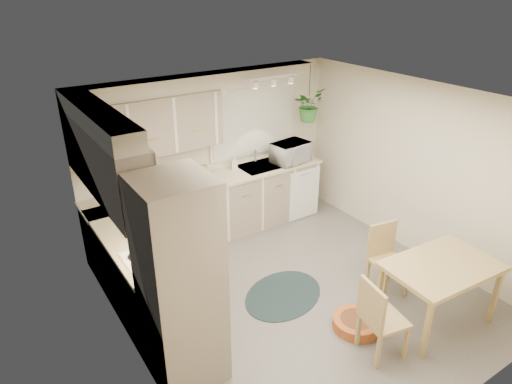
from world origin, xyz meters
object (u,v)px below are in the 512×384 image
Objects in this scene: chair_left at (385,318)px; chair_back at (389,261)px; dining_table at (437,293)px; braided_rug at (283,295)px; microwave at (291,150)px; pet_bed at (356,323)px.

chair_left is 1.02× the size of chair_back.
braided_rug is at bearing 131.81° from dining_table.
dining_table is 1.09× the size of braided_rug.
braided_rug is at bearing -136.36° from microwave.
microwave is (0.20, 2.27, 0.70)m from chair_back.
chair_left is 3.20m from microwave.
chair_back is 2.38m from microwave.
microwave is at bearing 171.37° from chair_left.
chair_back is at bearing 93.00° from dining_table.
dining_table is 1.78m from braided_rug.
chair_left is at bearing -179.16° from dining_table.
dining_table is at bearing 103.20° from chair_back.
microwave is (0.98, 2.55, 1.07)m from pet_bed.
chair_back is 0.79× the size of braided_rug.
chair_left reaches higher than chair_back.
chair_back is at bearing 139.83° from chair_left.
chair_left is at bearing -96.67° from pet_bed.
chair_left is at bearing -116.79° from microwave.
chair_left is 0.56m from pet_bed.
pet_bed reaches higher than braided_rug.
microwave reaches higher than chair_left.
chair_left reaches higher than pet_bed.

